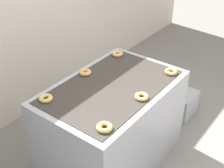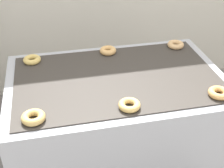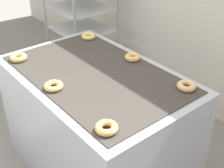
{
  "view_description": "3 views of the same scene",
  "coord_description": "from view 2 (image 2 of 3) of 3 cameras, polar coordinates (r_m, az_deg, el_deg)",
  "views": [
    {
      "loc": [
        -1.96,
        -0.78,
        2.53
      ],
      "look_at": [
        0.0,
        0.71,
        0.97
      ],
      "focal_mm": 50.0,
      "sensor_mm": 36.0,
      "label": 1
    },
    {
      "loc": [
        -0.39,
        -0.95,
        2.01
      ],
      "look_at": [
        0.0,
        0.86,
        0.8
      ],
      "focal_mm": 50.0,
      "sensor_mm": 36.0,
      "label": 2
    },
    {
      "loc": [
        1.55,
        -0.41,
        2.02
      ],
      "look_at": [
        0.0,
        0.86,
        0.8
      ],
      "focal_mm": 50.0,
      "sensor_mm": 36.0,
      "label": 3
    }
  ],
  "objects": [
    {
      "name": "donut_far_left",
      "position": [
        2.25,
        -14.41,
        4.33
      ],
      "size": [
        0.12,
        0.12,
        0.04
      ],
      "primitive_type": "torus",
      "color": "#E1BD62",
      "rests_on": "fryer_machine"
    },
    {
      "name": "donut_far_center",
      "position": [
        2.3,
        -0.74,
        6.14
      ],
      "size": [
        0.12,
        0.12,
        0.04
      ],
      "primitive_type": "torus",
      "color": "tan",
      "rests_on": "fryer_machine"
    },
    {
      "name": "fryer_machine",
      "position": [
        2.3,
        0.81,
        -8.81
      ],
      "size": [
        1.41,
        0.92,
        0.95
      ],
      "color": "#A8AAB2",
      "rests_on": "ground_plane"
    },
    {
      "name": "donut_near_right",
      "position": [
        1.94,
        18.96,
        -1.55
      ],
      "size": [
        0.13,
        0.13,
        0.04
      ],
      "primitive_type": "torus",
      "color": "#E7A85D",
      "rests_on": "fryer_machine"
    },
    {
      "name": "donut_far_right",
      "position": [
        2.44,
        11.57,
        7.07
      ],
      "size": [
        0.12,
        0.12,
        0.04
      ],
      "primitive_type": "torus",
      "color": "tan",
      "rests_on": "fryer_machine"
    },
    {
      "name": "donut_near_left",
      "position": [
        1.7,
        -14.18,
        -5.94
      ],
      "size": [
        0.13,
        0.13,
        0.04
      ],
      "primitive_type": "torus",
      "color": "tan",
      "rests_on": "fryer_machine"
    },
    {
      "name": "donut_near_center",
      "position": [
        1.74,
        3.2,
        -3.86
      ],
      "size": [
        0.12,
        0.12,
        0.04
      ],
      "primitive_type": "torus",
      "color": "#E0B563",
      "rests_on": "fryer_machine"
    }
  ]
}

